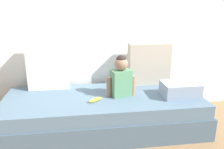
# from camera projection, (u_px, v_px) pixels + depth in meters

# --- Properties ---
(ground_plane) EXTENTS (12.00, 12.00, 0.00)m
(ground_plane) POSITION_uv_depth(u_px,v_px,m) (104.00, 128.00, 2.71)
(ground_plane) COLOR #93704C
(back_wall) EXTENTS (5.47, 0.10, 2.29)m
(back_wall) POSITION_uv_depth(u_px,v_px,m) (98.00, 24.00, 2.92)
(back_wall) COLOR white
(back_wall) RESTS_ON ground
(couch) EXTENTS (2.27, 0.90, 0.40)m
(couch) POSITION_uv_depth(u_px,v_px,m) (103.00, 113.00, 2.65)
(couch) COLOR #495F70
(couch) RESTS_ON ground
(throw_pillow_left) EXTENTS (0.48, 0.16, 0.58)m
(throw_pillow_left) POSITION_uv_depth(u_px,v_px,m) (48.00, 65.00, 2.76)
(throw_pillow_left) COLOR silver
(throw_pillow_left) RESTS_ON couch
(throw_pillow_right) EXTENTS (0.53, 0.16, 0.53)m
(throw_pillow_right) POSITION_uv_depth(u_px,v_px,m) (149.00, 64.00, 2.93)
(throw_pillow_right) COLOR #C1B29E
(throw_pillow_right) RESTS_ON couch
(toddler) EXTENTS (0.33, 0.19, 0.47)m
(toddler) POSITION_uv_depth(u_px,v_px,m) (121.00, 77.00, 2.55)
(toddler) COLOR #568E66
(toddler) RESTS_ON couch
(banana) EXTENTS (0.17, 0.13, 0.04)m
(banana) POSITION_uv_depth(u_px,v_px,m) (95.00, 100.00, 2.45)
(banana) COLOR yellow
(banana) RESTS_ON couch
(folded_blanket) EXTENTS (0.40, 0.28, 0.16)m
(folded_blanket) POSITION_uv_depth(u_px,v_px,m) (180.00, 89.00, 2.58)
(folded_blanket) COLOR #8E9EB2
(folded_blanket) RESTS_ON couch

